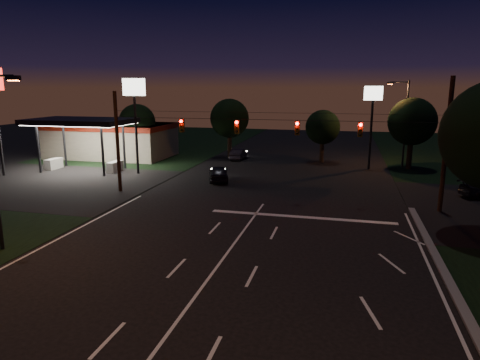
% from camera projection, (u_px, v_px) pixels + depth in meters
% --- Properties ---
extents(ground, '(140.00, 140.00, 0.00)m').
position_uv_depth(ground, '(199.00, 292.00, 17.65)').
color(ground, black).
rests_on(ground, ground).
extents(cross_street_left, '(20.00, 16.00, 0.02)m').
position_uv_depth(cross_street_left, '(44.00, 184.00, 37.55)').
color(cross_street_left, black).
rests_on(cross_street_left, ground).
extents(stop_bar, '(12.00, 0.50, 0.01)m').
position_uv_depth(stop_bar, '(301.00, 217.00, 27.85)').
color(stop_bar, silver).
rests_on(stop_bar, ground).
extents(utility_pole_right, '(0.30, 0.30, 9.00)m').
position_uv_depth(utility_pole_right, '(439.00, 212.00, 29.04)').
color(utility_pole_right, black).
rests_on(utility_pole_right, ground).
extents(utility_pole_left, '(0.28, 0.28, 8.00)m').
position_uv_depth(utility_pole_left, '(121.00, 191.00, 34.71)').
color(utility_pole_left, black).
rests_on(utility_pole_left, ground).
extents(signal_span, '(24.00, 0.40, 1.56)m').
position_uv_depth(signal_span, '(267.00, 127.00, 30.68)').
color(signal_span, black).
rests_on(signal_span, ground).
extents(gas_station, '(14.20, 16.10, 5.25)m').
position_uv_depth(gas_station, '(110.00, 138.00, 51.13)').
color(gas_station, gray).
rests_on(gas_station, ground).
extents(pole_sign_left_near, '(2.20, 0.30, 9.10)m').
position_uv_depth(pole_sign_left_near, '(135.00, 101.00, 40.34)').
color(pole_sign_left_near, black).
rests_on(pole_sign_left_near, ground).
extents(pole_sign_right, '(1.80, 0.30, 8.40)m').
position_uv_depth(pole_sign_right, '(372.00, 108.00, 42.89)').
color(pole_sign_right, black).
rests_on(pole_sign_right, ground).
extents(street_light_right_far, '(2.20, 0.35, 9.00)m').
position_uv_depth(street_light_right_far, '(403.00, 117.00, 44.23)').
color(street_light_right_far, black).
rests_on(street_light_right_far, ground).
extents(tree_far_a, '(4.20, 4.20, 6.42)m').
position_uv_depth(tree_far_a, '(138.00, 123.00, 49.56)').
color(tree_far_a, black).
rests_on(tree_far_a, ground).
extents(tree_far_b, '(4.60, 4.60, 6.98)m').
position_uv_depth(tree_far_b, '(230.00, 119.00, 50.92)').
color(tree_far_b, black).
rests_on(tree_far_b, ground).
extents(tree_far_c, '(3.80, 3.80, 5.86)m').
position_uv_depth(tree_far_c, '(323.00, 128.00, 47.51)').
color(tree_far_c, black).
rests_on(tree_far_c, ground).
extents(tree_far_d, '(4.80, 4.80, 7.30)m').
position_uv_depth(tree_far_d, '(412.00, 122.00, 43.31)').
color(tree_far_d, black).
rests_on(tree_far_d, ground).
extents(car_oncoming_a, '(2.85, 4.44, 1.41)m').
position_uv_depth(car_oncoming_a, '(219.00, 173.00, 38.45)').
color(car_oncoming_a, black).
rests_on(car_oncoming_a, ground).
extents(car_oncoming_b, '(1.46, 3.86, 1.26)m').
position_uv_depth(car_oncoming_b, '(238.00, 154.00, 49.98)').
color(car_oncoming_b, black).
rests_on(car_oncoming_b, ground).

